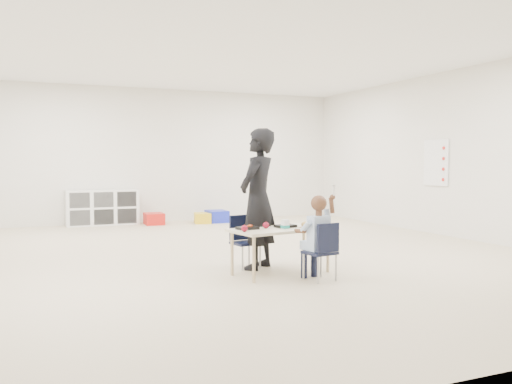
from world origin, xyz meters
name	(u,v)px	position (x,y,z in m)	size (l,w,h in m)	color
room	(235,152)	(0.00, 0.00, 1.40)	(9.00, 9.02, 2.80)	beige
table	(281,251)	(0.03, -1.38, 0.26)	(1.21, 0.76, 0.52)	beige
chair_near	(320,251)	(0.26, -1.85, 0.31)	(0.30, 0.28, 0.62)	black
chair_far	(246,242)	(-0.21, -0.91, 0.31)	(0.30, 0.28, 0.62)	black
child	(320,235)	(0.26, -1.85, 0.49)	(0.42, 0.42, 0.98)	#BAD4FB
lunch_tray_near	(285,226)	(0.11, -1.33, 0.53)	(0.22, 0.16, 0.03)	black
lunch_tray_far	(247,228)	(-0.36, -1.34, 0.53)	(0.22, 0.16, 0.03)	black
milk_carton	(285,224)	(0.04, -1.47, 0.57)	(0.07, 0.07, 0.10)	white
bread_roll	(305,225)	(0.31, -1.44, 0.55)	(0.09, 0.09, 0.07)	tan
apple_near	(266,225)	(-0.14, -1.34, 0.56)	(0.07, 0.07, 0.07)	maroon
apple_far	(244,228)	(-0.47, -1.52, 0.56)	(0.07, 0.07, 0.07)	maroon
cubby_shelf	(102,208)	(-1.20, 4.28, 0.35)	(1.40, 0.40, 0.70)	white
rules_poster	(436,163)	(3.98, 0.60, 1.25)	(0.02, 0.60, 0.80)	white
adult	(258,199)	(-0.09, -1.00, 0.83)	(0.60, 0.40, 1.66)	black
bin_red	(154,219)	(-0.23, 3.97, 0.11)	(0.37, 0.47, 0.23)	red
bin_yellow	(202,218)	(0.74, 3.81, 0.10)	(0.33, 0.42, 0.21)	gold
bin_blue	(217,216)	(1.07, 3.86, 0.12)	(0.39, 0.50, 0.25)	#1926BF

